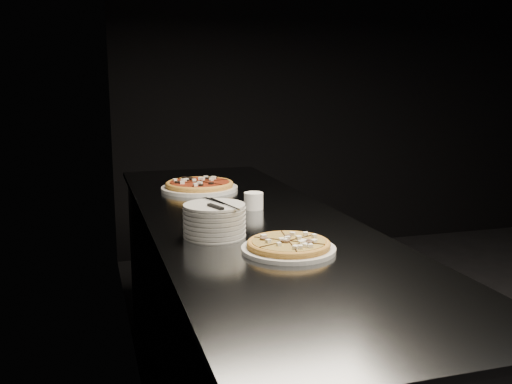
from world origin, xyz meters
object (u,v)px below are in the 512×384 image
object	(u,v)px
counter	(247,332)
ramekin	(254,200)
pizza_mushroom	(289,246)
cutlery	(218,204)
plate_stack	(214,220)
pizza_tomato	(199,185)

from	to	relation	value
counter	ramekin	bearing A→B (deg)	63.02
pizza_mushroom	cutlery	xyz separation A→B (m)	(-0.16, 0.22, 0.09)
cutlery	plate_stack	bearing A→B (deg)	98.56
cutlery	ramekin	world-z (taller)	cutlery
ramekin	plate_stack	bearing A→B (deg)	-124.47
pizza_tomato	cutlery	bearing A→B (deg)	-96.91
pizza_tomato	cutlery	xyz separation A→B (m)	(-0.10, -0.81, 0.09)
counter	ramekin	xyz separation A→B (m)	(0.06, 0.12, 0.49)
counter	plate_stack	distance (m)	0.58
pizza_mushroom	plate_stack	world-z (taller)	plate_stack
pizza_mushroom	ramekin	size ratio (longest dim) A/B	4.28
cutlery	pizza_mushroom	bearing A→B (deg)	-72.09
cutlery	ramekin	bearing A→B (deg)	38.55
cutlery	ramekin	size ratio (longest dim) A/B	2.83
counter	pizza_mushroom	bearing A→B (deg)	-89.96
pizza_tomato	ramekin	world-z (taller)	ramekin
counter	cutlery	size ratio (longest dim) A/B	11.32
pizza_mushroom	pizza_tomato	bearing A→B (deg)	93.69
pizza_mushroom	pizza_tomato	size ratio (longest dim) A/B	0.92
pizza_mushroom	cutlery	distance (m)	0.29
pizza_mushroom	pizza_tomato	world-z (taller)	pizza_tomato
pizza_tomato	plate_stack	world-z (taller)	plate_stack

